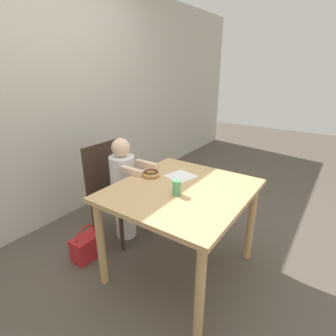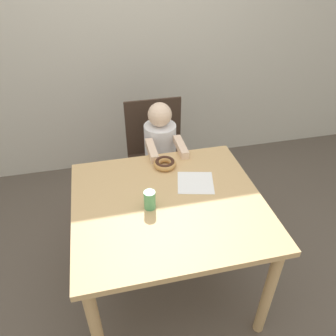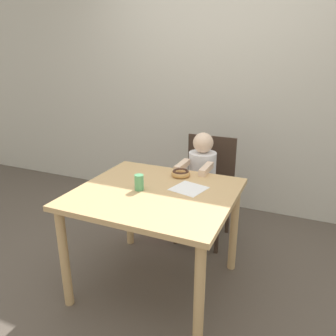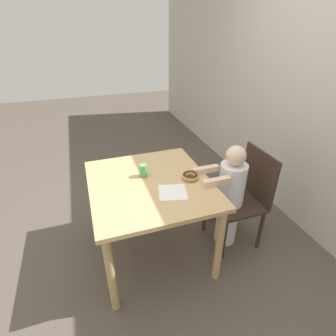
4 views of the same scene
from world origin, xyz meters
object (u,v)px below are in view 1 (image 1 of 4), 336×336
(cup, at_px, (177,188))
(child_figure, at_px, (124,189))
(donut, at_px, (151,174))
(handbag, at_px, (87,246))
(chair, at_px, (114,189))

(cup, bearing_deg, child_figure, 73.97)
(donut, xyz_separation_m, handbag, (-0.39, 0.43, -0.66))
(child_figure, height_order, donut, child_figure)
(chair, bearing_deg, child_figure, -90.00)
(donut, relative_size, handbag, 0.44)
(chair, bearing_deg, donut, -95.44)
(handbag, height_order, cup, cup)
(handbag, distance_m, cup, 1.06)
(child_figure, bearing_deg, chair, 90.00)
(donut, bearing_deg, child_figure, 82.61)
(child_figure, bearing_deg, donut, -97.39)
(chair, xyz_separation_m, cup, (-0.21, -0.85, 0.32))
(donut, height_order, handbag, donut)
(chair, distance_m, child_figure, 0.14)
(chair, height_order, handbag, chair)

